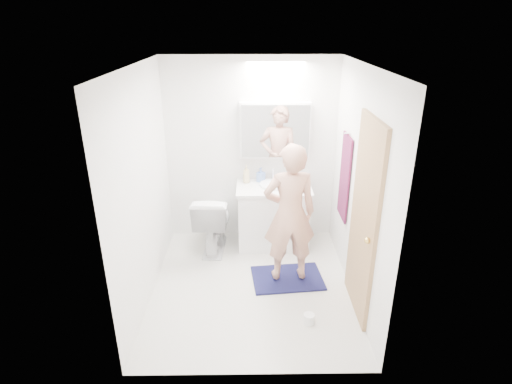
{
  "coord_description": "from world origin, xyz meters",
  "views": [
    {
      "loc": [
        -0.01,
        -3.86,
        2.79
      ],
      "look_at": [
        0.05,
        0.25,
        1.05
      ],
      "focal_mm": 28.82,
      "sensor_mm": 36.0,
      "label": 1
    }
  ],
  "objects_px": {
    "toilet_paper_roll": "(309,319)",
    "toothbrush_cup": "(290,179)",
    "soap_bottle_a": "(246,174)",
    "toilet": "(213,221)",
    "medicine_cabinet": "(275,130)",
    "person": "(290,214)",
    "soap_bottle_b": "(261,175)",
    "vanity_cabinet": "(273,217)"
  },
  "relations": [
    {
      "from": "soap_bottle_b",
      "to": "toilet_paper_roll",
      "type": "relative_size",
      "value": 1.74
    },
    {
      "from": "medicine_cabinet",
      "to": "toothbrush_cup",
      "type": "height_order",
      "value": "medicine_cabinet"
    },
    {
      "from": "medicine_cabinet",
      "to": "toilet_paper_roll",
      "type": "relative_size",
      "value": 8.0
    },
    {
      "from": "toothbrush_cup",
      "to": "toilet",
      "type": "bearing_deg",
      "value": -164.68
    },
    {
      "from": "vanity_cabinet",
      "to": "medicine_cabinet",
      "type": "bearing_deg",
      "value": 86.38
    },
    {
      "from": "medicine_cabinet",
      "to": "toothbrush_cup",
      "type": "xyz_separation_m",
      "value": [
        0.21,
        -0.05,
        -0.64
      ]
    },
    {
      "from": "vanity_cabinet",
      "to": "toilet_paper_roll",
      "type": "xyz_separation_m",
      "value": [
        0.28,
        -1.58,
        -0.34
      ]
    },
    {
      "from": "person",
      "to": "toilet_paper_roll",
      "type": "height_order",
      "value": "person"
    },
    {
      "from": "toilet",
      "to": "soap_bottle_b",
      "type": "xyz_separation_m",
      "value": [
        0.62,
        0.3,
        0.52
      ]
    },
    {
      "from": "medicine_cabinet",
      "to": "person",
      "type": "relative_size",
      "value": 0.56
    },
    {
      "from": "toilet",
      "to": "toothbrush_cup",
      "type": "xyz_separation_m",
      "value": [
        1.0,
        0.28,
        0.47
      ]
    },
    {
      "from": "vanity_cabinet",
      "to": "soap_bottle_b",
      "type": "height_order",
      "value": "soap_bottle_b"
    },
    {
      "from": "medicine_cabinet",
      "to": "person",
      "type": "distance_m",
      "value": 1.24
    },
    {
      "from": "toilet_paper_roll",
      "to": "toothbrush_cup",
      "type": "bearing_deg",
      "value": 91.75
    },
    {
      "from": "person",
      "to": "toothbrush_cup",
      "type": "bearing_deg",
      "value": -101.48
    },
    {
      "from": "toilet",
      "to": "soap_bottle_a",
      "type": "relative_size",
      "value": 3.3
    },
    {
      "from": "toilet",
      "to": "soap_bottle_b",
      "type": "bearing_deg",
      "value": -151.39
    },
    {
      "from": "soap_bottle_a",
      "to": "toilet_paper_roll",
      "type": "height_order",
      "value": "soap_bottle_a"
    },
    {
      "from": "toilet",
      "to": "person",
      "type": "relative_size",
      "value": 0.49
    },
    {
      "from": "toilet",
      "to": "toothbrush_cup",
      "type": "bearing_deg",
      "value": -161.52
    },
    {
      "from": "toilet",
      "to": "soap_bottle_a",
      "type": "distance_m",
      "value": 0.74
    },
    {
      "from": "toilet",
      "to": "toilet_paper_roll",
      "type": "distance_m",
      "value": 1.84
    },
    {
      "from": "medicine_cabinet",
      "to": "soap_bottle_b",
      "type": "relative_size",
      "value": 4.6
    },
    {
      "from": "soap_bottle_a",
      "to": "soap_bottle_b",
      "type": "relative_size",
      "value": 1.24
    },
    {
      "from": "person",
      "to": "soap_bottle_a",
      "type": "bearing_deg",
      "value": -70.0
    },
    {
      "from": "soap_bottle_a",
      "to": "toilet",
      "type": "bearing_deg",
      "value": -148.39
    },
    {
      "from": "soap_bottle_a",
      "to": "toothbrush_cup",
      "type": "xyz_separation_m",
      "value": [
        0.57,
        0.01,
        -0.07
      ]
    },
    {
      "from": "vanity_cabinet",
      "to": "soap_bottle_b",
      "type": "bearing_deg",
      "value": 131.73
    },
    {
      "from": "toilet",
      "to": "person",
      "type": "distance_m",
      "value": 1.24
    },
    {
      "from": "person",
      "to": "toilet_paper_roll",
      "type": "bearing_deg",
      "value": 95.5
    },
    {
      "from": "soap_bottle_b",
      "to": "toothbrush_cup",
      "type": "height_order",
      "value": "soap_bottle_b"
    },
    {
      "from": "toilet",
      "to": "medicine_cabinet",
      "type": "bearing_deg",
      "value": -154.57
    },
    {
      "from": "toilet",
      "to": "soap_bottle_b",
      "type": "distance_m",
      "value": 0.86
    },
    {
      "from": "vanity_cabinet",
      "to": "soap_bottle_b",
      "type": "relative_size",
      "value": 4.71
    },
    {
      "from": "toilet",
      "to": "person",
      "type": "bearing_deg",
      "value": 144.83
    },
    {
      "from": "medicine_cabinet",
      "to": "soap_bottle_b",
      "type": "distance_m",
      "value": 0.61
    },
    {
      "from": "vanity_cabinet",
      "to": "toilet",
      "type": "xyz_separation_m",
      "value": [
        -0.78,
        -0.11,
        0.0
      ]
    },
    {
      "from": "toilet",
      "to": "toothbrush_cup",
      "type": "height_order",
      "value": "toothbrush_cup"
    },
    {
      "from": "vanity_cabinet",
      "to": "soap_bottle_b",
      "type": "xyz_separation_m",
      "value": [
        -0.16,
        0.18,
        0.53
      ]
    },
    {
      "from": "vanity_cabinet",
      "to": "soap_bottle_a",
      "type": "height_order",
      "value": "soap_bottle_a"
    },
    {
      "from": "vanity_cabinet",
      "to": "toilet_paper_roll",
      "type": "height_order",
      "value": "vanity_cabinet"
    },
    {
      "from": "toilet",
      "to": "soap_bottle_a",
      "type": "xyz_separation_m",
      "value": [
        0.43,
        0.27,
        0.55
      ]
    }
  ]
}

